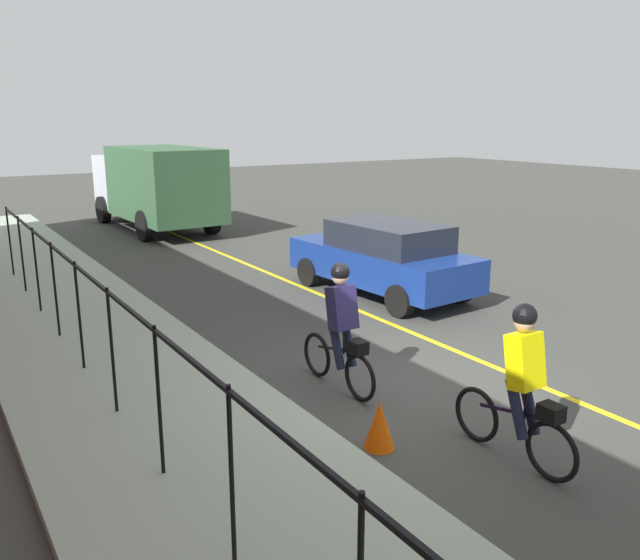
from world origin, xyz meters
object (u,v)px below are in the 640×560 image
Objects in this scene: box_truck_background at (156,184)px; traffic_cone_near at (379,425)px; cyclist_follow at (522,386)px; cyclist_lead at (341,328)px; patrol_sedan at (383,257)px.

traffic_cone_near is (-16.11, 2.90, -1.26)m from box_truck_background.
cyclist_follow is 1.65m from traffic_cone_near.
cyclist_follow is 17.30m from box_truck_background.
box_truck_background is at bearing -10.21° from traffic_cone_near.
cyclist_lead reaches higher than traffic_cone_near.
cyclist_lead and cyclist_follow have the same top height.
cyclist_lead is 3.15× the size of traffic_cone_near.
box_truck_background is (14.51, -2.34, 0.64)m from cyclist_lead.
patrol_sedan is 6.80m from traffic_cone_near.
cyclist_follow is (-2.68, -0.53, 0.00)m from cyclist_lead.
cyclist_follow is 7.12m from patrol_sedan.
cyclist_follow is at bearing -134.76° from traffic_cone_near.
cyclist_follow reaches higher than patrol_sedan.
traffic_cone_near is at bearing 159.80° from cyclist_lead.
cyclist_follow is at bearing 172.18° from box_truck_background.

